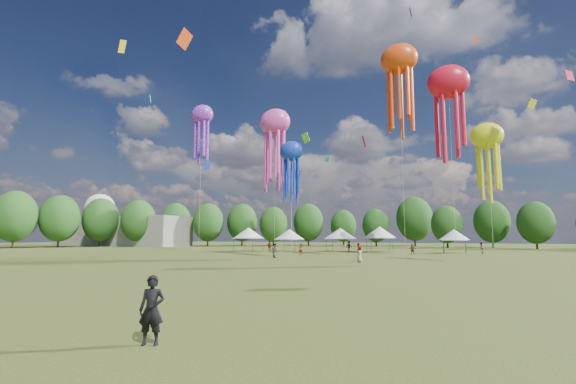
% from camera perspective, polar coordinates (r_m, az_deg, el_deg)
% --- Properties ---
extents(ground, '(300.00, 300.00, 0.00)m').
position_cam_1_polar(ground, '(18.71, -30.70, -14.15)').
color(ground, '#384416').
rests_on(ground, ground).
extents(observer_main, '(0.76, 0.64, 1.77)m').
position_cam_1_polar(observer_main, '(11.08, -19.39, -16.02)').
color(observer_main, black).
rests_on(observer_main, ground).
extents(spectator_near, '(1.10, 1.06, 1.79)m').
position_cam_1_polar(spectator_near, '(50.62, -1.97, -8.60)').
color(spectator_near, gray).
rests_on(spectator_near, ground).
extents(spectators_far, '(35.60, 28.75, 1.86)m').
position_cam_1_polar(spectators_far, '(63.74, 11.46, -8.06)').
color(spectators_far, gray).
rests_on(spectators_far, ground).
extents(festival_tents, '(39.51, 12.27, 4.44)m').
position_cam_1_polar(festival_tents, '(69.34, 6.81, -6.06)').
color(festival_tents, '#47474C').
rests_on(festival_tents, ground).
extents(show_kites, '(47.99, 15.04, 27.00)m').
position_cam_1_polar(show_kites, '(55.85, 9.35, 11.14)').
color(show_kites, '#E042A5').
rests_on(show_kites, ground).
extents(small_kites, '(71.23, 51.31, 37.45)m').
position_cam_1_polar(small_kites, '(60.58, 7.05, 20.30)').
color(small_kites, '#E042A5').
rests_on(small_kites, ground).
extents(treeline, '(201.57, 95.24, 13.43)m').
position_cam_1_polar(treeline, '(76.02, 8.91, -3.55)').
color(treeline, '#38281C').
rests_on(treeline, ground).
extents(hangar, '(40.00, 12.00, 8.00)m').
position_cam_1_polar(hangar, '(120.17, -23.22, -5.36)').
color(hangar, gray).
rests_on(hangar, ground).
extents(radome, '(9.00, 9.00, 16.00)m').
position_cam_1_polar(radome, '(136.23, -25.94, -2.78)').
color(radome, white).
rests_on(radome, ground).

